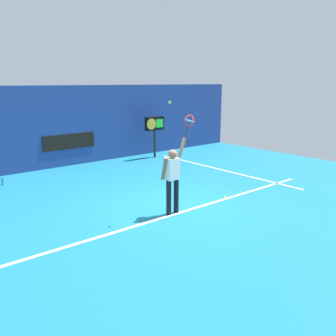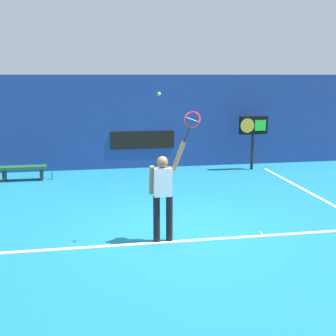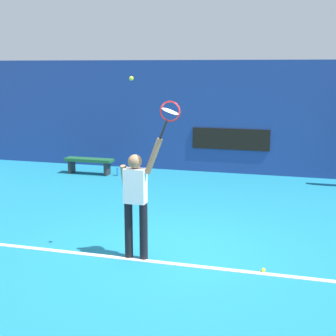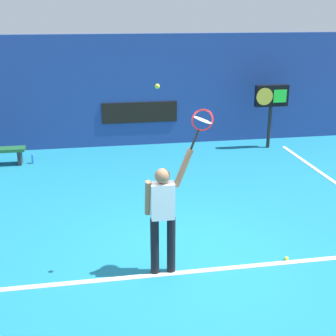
{
  "view_description": "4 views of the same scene",
  "coord_description": "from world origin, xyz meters",
  "px_view_note": "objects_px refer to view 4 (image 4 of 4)",
  "views": [
    {
      "loc": [
        -6.16,
        -7.18,
        3.34
      ],
      "look_at": [
        -0.52,
        -0.41,
        1.23
      ],
      "focal_mm": 38.8,
      "sensor_mm": 36.0,
      "label": 1
    },
    {
      "loc": [
        -1.68,
        -8.31,
        3.18
      ],
      "look_at": [
        -0.21,
        0.1,
        1.34
      ],
      "focal_mm": 46.31,
      "sensor_mm": 36.0,
      "label": 2
    },
    {
      "loc": [
        2.16,
        -7.59,
        3.03
      ],
      "look_at": [
        -0.02,
        0.03,
        1.41
      ],
      "focal_mm": 53.52,
      "sensor_mm": 36.0,
      "label": 3
    },
    {
      "loc": [
        -1.32,
        -6.26,
        3.79
      ],
      "look_at": [
        -0.21,
        0.28,
        1.43
      ],
      "focal_mm": 47.4,
      "sensor_mm": 36.0,
      "label": 4
    }
  ],
  "objects_px": {
    "tennis_racket": "(202,122)",
    "spare_ball": "(287,258)",
    "tennis_player": "(163,212)",
    "water_bottle": "(33,159)",
    "tennis_ball": "(157,86)",
    "scoreboard_clock": "(271,99)"
  },
  "relations": [
    {
      "from": "tennis_ball",
      "to": "tennis_player",
      "type": "bearing_deg",
      "value": -33.06
    },
    {
      "from": "scoreboard_clock",
      "to": "water_bottle",
      "type": "relative_size",
      "value": 7.6
    },
    {
      "from": "tennis_racket",
      "to": "tennis_ball",
      "type": "bearing_deg",
      "value": 175.84
    },
    {
      "from": "tennis_ball",
      "to": "water_bottle",
      "type": "distance_m",
      "value": 6.72
    },
    {
      "from": "tennis_player",
      "to": "tennis_racket",
      "type": "bearing_deg",
      "value": -0.45
    },
    {
      "from": "tennis_ball",
      "to": "spare_ball",
      "type": "height_order",
      "value": "tennis_ball"
    },
    {
      "from": "tennis_racket",
      "to": "spare_ball",
      "type": "bearing_deg",
      "value": -0.01
    },
    {
      "from": "tennis_racket",
      "to": "spare_ball",
      "type": "height_order",
      "value": "tennis_racket"
    },
    {
      "from": "tennis_player",
      "to": "spare_ball",
      "type": "relative_size",
      "value": 28.94
    },
    {
      "from": "tennis_ball",
      "to": "scoreboard_clock",
      "type": "height_order",
      "value": "tennis_ball"
    },
    {
      "from": "scoreboard_clock",
      "to": "water_bottle",
      "type": "height_order",
      "value": "scoreboard_clock"
    },
    {
      "from": "tennis_racket",
      "to": "scoreboard_clock",
      "type": "xyz_separation_m",
      "value": [
        3.52,
        5.99,
        -0.9
      ]
    },
    {
      "from": "tennis_ball",
      "to": "spare_ball",
      "type": "xyz_separation_m",
      "value": [
        2.07,
        -0.04,
        -2.81
      ]
    },
    {
      "from": "tennis_player",
      "to": "spare_ball",
      "type": "height_order",
      "value": "tennis_player"
    },
    {
      "from": "tennis_racket",
      "to": "tennis_ball",
      "type": "distance_m",
      "value": 0.79
    },
    {
      "from": "spare_ball",
      "to": "water_bottle",
      "type": "bearing_deg",
      "value": 128.9
    },
    {
      "from": "tennis_player",
      "to": "scoreboard_clock",
      "type": "relative_size",
      "value": 1.08
    },
    {
      "from": "tennis_racket",
      "to": "tennis_player",
      "type": "bearing_deg",
      "value": 179.55
    },
    {
      "from": "scoreboard_clock",
      "to": "water_bottle",
      "type": "bearing_deg",
      "value": -177.14
    },
    {
      "from": "tennis_ball",
      "to": "spare_ball",
      "type": "bearing_deg",
      "value": -1.23
    },
    {
      "from": "spare_ball",
      "to": "tennis_ball",
      "type": "bearing_deg",
      "value": 178.77
    },
    {
      "from": "tennis_player",
      "to": "water_bottle",
      "type": "height_order",
      "value": "tennis_player"
    }
  ]
}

